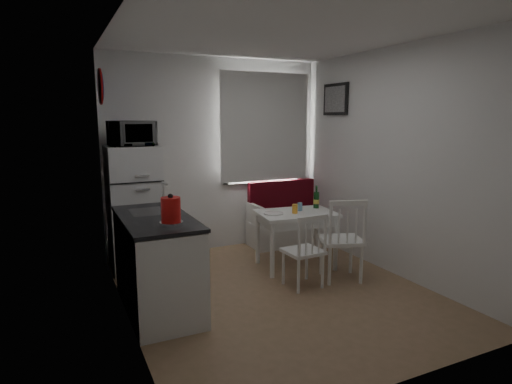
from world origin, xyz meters
TOP-DOWN VIEW (x-y plane):
  - floor at (0.00, 0.00)m, footprint 3.00×3.50m
  - ceiling at (0.00, 0.00)m, footprint 3.00×3.50m
  - wall_back at (0.00, 1.75)m, footprint 3.00×0.02m
  - wall_front at (0.00, -1.75)m, footprint 3.00×0.02m
  - wall_left at (-1.50, 0.00)m, footprint 0.02×3.50m
  - wall_right at (1.50, 0.00)m, footprint 0.02×3.50m
  - window at (0.70, 1.72)m, footprint 1.22×0.06m
  - curtain at (0.70, 1.65)m, footprint 1.35×0.02m
  - kitchen_counter at (-1.20, 0.16)m, footprint 0.62×1.32m
  - wall_sign at (-1.47, 1.45)m, footprint 0.03×0.40m
  - picture_frame at (1.48, 1.10)m, footprint 0.04×0.52m
  - bench at (1.05, 1.51)m, footprint 1.26×0.48m
  - dining_table at (0.58, 0.58)m, footprint 0.99×0.75m
  - chair_left at (0.33, -0.07)m, footprint 0.40×0.38m
  - chair_right at (0.83, -0.08)m, footprint 0.55×0.55m
  - fridge at (-1.18, 1.40)m, footprint 0.59×0.59m
  - microwave at (-1.18, 1.35)m, footprint 0.52×0.35m
  - kettle at (-1.15, -0.25)m, footprint 0.20×0.20m
  - wine_bottle at (0.93, 0.68)m, footprint 0.07×0.07m
  - drinking_glass_orange at (0.53, 0.53)m, footprint 0.07×0.07m
  - drinking_glass_blue at (0.66, 0.63)m, footprint 0.06×0.06m
  - plate at (0.28, 0.60)m, footprint 0.23×0.23m

SIDE VIEW (x-z plane):
  - floor at x=0.00m, z-range -0.01..0.01m
  - bench at x=1.05m, z-range -0.15..0.75m
  - kitchen_counter at x=-1.20m, z-range -0.12..1.04m
  - chair_left at x=0.33m, z-range 0.28..0.72m
  - chair_right at x=0.83m, z-range 0.33..0.83m
  - dining_table at x=0.58m, z-range 0.27..0.95m
  - plate at x=0.28m, z-range 0.68..0.70m
  - drinking_glass_blue at x=0.66m, z-range 0.68..0.78m
  - drinking_glass_orange at x=0.53m, z-range 0.68..0.79m
  - fridge at x=-1.18m, z-range 0.00..1.48m
  - wine_bottle at x=0.93m, z-range 0.68..0.97m
  - kettle at x=-1.15m, z-range 0.90..1.16m
  - wall_back at x=0.00m, z-range 0.00..2.60m
  - wall_front at x=0.00m, z-range 0.00..2.60m
  - wall_left at x=-1.50m, z-range 0.00..2.60m
  - wall_right at x=1.50m, z-range 0.00..2.60m
  - window at x=0.70m, z-range 0.89..2.36m
  - microwave at x=-1.18m, z-range 1.48..1.77m
  - curtain at x=0.70m, z-range 0.93..2.42m
  - picture_frame at x=1.48m, z-range 1.84..2.26m
  - wall_sign at x=-1.47m, z-range 1.95..2.35m
  - ceiling at x=0.00m, z-range 2.59..2.61m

